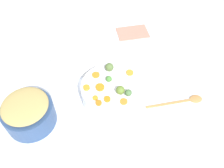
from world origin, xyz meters
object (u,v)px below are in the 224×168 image
Objects in this scene: serving_bowl_carrots at (112,92)px; casserole_dish at (73,56)px; wooden_spoon at (187,100)px; metal_pot at (29,115)px.

casserole_dish is (-0.29, 0.16, -0.00)m from serving_bowl_carrots.
wooden_spoon is 1.03× the size of casserole_dish.
casserole_dish is at bearing 88.75° from metal_pot.
metal_pot is 0.74m from wooden_spoon.
serving_bowl_carrots is at bearing 39.89° from metal_pot.
casserole_dish is at bearing 176.34° from wooden_spoon.
casserole_dish reaches higher than wooden_spoon.
serving_bowl_carrots is 1.14× the size of casserole_dish.
metal_pot reaches higher than wooden_spoon.
wooden_spoon is (0.64, 0.37, -0.05)m from metal_pot.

